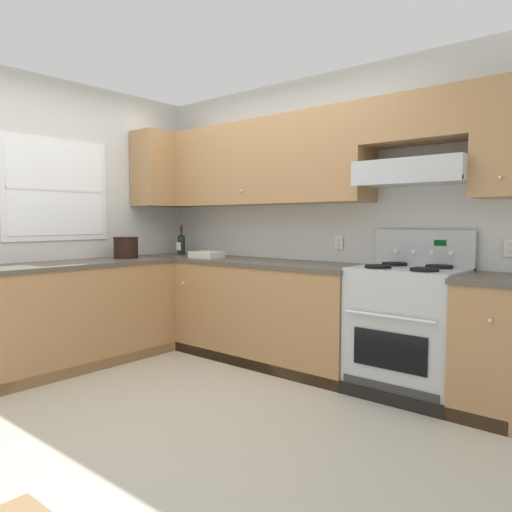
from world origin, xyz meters
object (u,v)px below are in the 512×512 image
(stove, at_px, (407,329))
(bowl, at_px, (206,256))
(wine_bottle, at_px, (181,243))
(bucket, at_px, (126,247))

(stove, relative_size, bowl, 3.91)
(wine_bottle, relative_size, bucket, 1.30)
(bowl, height_order, bucket, bucket)
(wine_bottle, xyz_separation_m, bucket, (-0.04, -0.66, -0.01))
(stove, bearing_deg, wine_bottle, 179.08)
(bucket, bearing_deg, bowl, 44.05)
(stove, bearing_deg, bucket, -166.27)
(wine_bottle, relative_size, bowl, 1.03)
(stove, height_order, bucket, stove)
(stove, xyz_separation_m, bucket, (-2.55, -0.62, 0.54))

